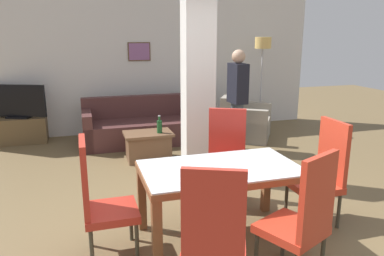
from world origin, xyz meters
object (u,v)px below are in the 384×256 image
(dining_chair_near_left, at_px, (214,234))
(floor_lamp, at_px, (263,53))
(armchair, at_px, (244,123))
(sofa, at_px, (144,127))
(dining_table, at_px, (220,182))
(standing_person, at_px, (237,93))
(dining_chair_head_left, at_px, (100,198))
(dining_chair_head_right, at_px, (322,171))
(dining_chair_far_right, at_px, (226,155))
(tv_stand, at_px, (21,130))
(coffee_table, at_px, (148,146))
(dining_chair_near_right, at_px, (303,217))
(tv_screen, at_px, (17,102))
(bottle, at_px, (159,126))

(dining_chair_near_left, relative_size, floor_lamp, 0.58)
(dining_chair_near_left, relative_size, armchair, 0.88)
(sofa, bearing_deg, armchair, 171.81)
(dining_table, distance_m, armchair, 3.70)
(armchair, xyz_separation_m, standing_person, (-0.46, -0.68, 0.69))
(dining_chair_head_left, distance_m, dining_chair_near_left, 1.13)
(armchair, distance_m, standing_person, 1.07)
(dining_chair_head_right, distance_m, floor_lamp, 3.97)
(dining_chair_far_right, height_order, floor_lamp, floor_lamp)
(dining_chair_head_right, height_order, dining_chair_far_right, same)
(dining_chair_head_left, distance_m, dining_chair_far_right, 1.69)
(sofa, height_order, tv_stand, sofa)
(coffee_table, height_order, tv_stand, tv_stand)
(dining_chair_near_right, distance_m, floor_lamp, 4.96)
(sofa, relative_size, floor_lamp, 1.15)
(dining_chair_near_right, height_order, standing_person, standing_person)
(coffee_table, xyz_separation_m, standing_person, (1.53, 0.07, 0.75))
(dining_chair_head_right, bearing_deg, tv_screen, 39.94)
(dining_chair_head_right, height_order, bottle, dining_chair_head_right)
(sofa, bearing_deg, dining_chair_far_right, 100.72)
(sofa, height_order, floor_lamp, floor_lamp)
(dining_chair_near_right, distance_m, dining_chair_far_right, 1.60)
(bottle, bearing_deg, dining_chair_head_right, -63.58)
(tv_screen, xyz_separation_m, standing_person, (3.59, -1.53, 0.22))
(dining_chair_near_right, xyz_separation_m, dining_chair_far_right, (0.00, 1.60, 0.00))
(armchair, height_order, tv_stand, armchair)
(dining_chair_head_left, height_order, armchair, dining_chair_head_left)
(dining_table, xyz_separation_m, tv_screen, (-2.31, 4.10, 0.19))
(coffee_table, bearing_deg, dining_chair_near_right, -79.36)
(dining_chair_head_left, xyz_separation_m, tv_screen, (-1.19, 4.10, 0.20))
(bottle, bearing_deg, armchair, 24.43)
(dining_chair_near_left, xyz_separation_m, tv_stand, (-1.93, 4.95, -0.33))
(dining_chair_far_right, xyz_separation_m, standing_person, (0.90, 1.78, 0.42))
(sofa, relative_size, bottle, 7.81)
(bottle, bearing_deg, floor_lamp, 27.68)
(dining_chair_head_right, distance_m, tv_screen, 5.36)
(tv_stand, bearing_deg, dining_chair_near_right, -61.37)
(dining_chair_head_right, bearing_deg, dining_chair_far_right, 43.67)
(dining_chair_far_right, relative_size, tv_screen, 1.11)
(dining_table, bearing_deg, dining_chair_near_right, -65.11)
(dining_table, bearing_deg, dining_chair_far_right, 64.54)
(armchair, bearing_deg, tv_stand, -69.49)
(dining_chair_head_right, height_order, floor_lamp, floor_lamp)
(floor_lamp, xyz_separation_m, standing_person, (-0.99, -1.09, -0.60))
(dining_chair_head_right, height_order, standing_person, standing_person)
(dining_chair_head_left, relative_size, coffee_table, 1.47)
(tv_stand, height_order, tv_screen, tv_screen)
(dining_chair_near_right, xyz_separation_m, tv_stand, (-2.68, 4.91, -0.33))
(dining_chair_head_right, distance_m, tv_stand, 5.36)
(sofa, distance_m, armchair, 1.90)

